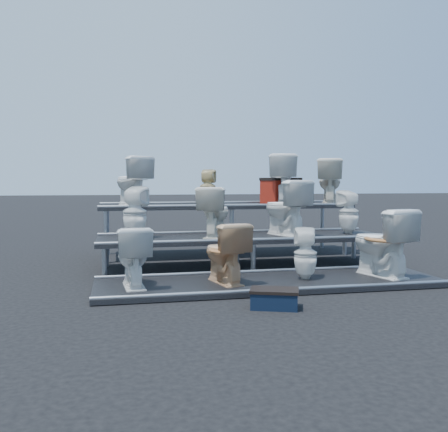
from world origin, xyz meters
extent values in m
plane|color=black|center=(0.00, 0.00, 0.00)|extent=(80.00, 80.00, 0.00)
cube|color=black|center=(0.00, -1.30, 0.03)|extent=(4.20, 1.20, 0.06)
cube|color=black|center=(0.00, 0.00, 0.23)|extent=(4.20, 1.20, 0.46)
cube|color=black|center=(0.00, 1.30, 0.43)|extent=(4.20, 1.20, 0.86)
imported|color=white|center=(-1.64, -1.30, 0.41)|extent=(0.44, 0.70, 0.69)
imported|color=tan|center=(-0.58, -1.30, 0.42)|extent=(0.55, 0.78, 0.72)
imported|color=white|center=(0.43, -1.30, 0.37)|extent=(0.35, 0.35, 0.63)
imported|color=white|center=(1.45, -1.30, 0.49)|extent=(0.68, 0.94, 0.86)
imported|color=white|center=(-1.57, 0.00, 0.82)|extent=(0.44, 0.44, 0.73)
imported|color=white|center=(-0.44, 0.00, 0.82)|extent=(0.65, 0.81, 0.72)
imported|color=white|center=(0.62, 0.00, 0.87)|extent=(0.67, 0.90, 0.82)
imported|color=white|center=(1.64, 0.00, 0.79)|extent=(0.34, 0.35, 0.66)
imported|color=white|center=(-1.56, 1.30, 1.26)|extent=(0.72, 0.89, 0.80)
imported|color=#D7C284|center=(-0.30, 1.30, 1.16)|extent=(0.35, 0.35, 0.60)
imported|color=white|center=(0.99, 1.30, 1.29)|extent=(0.66, 0.93, 0.86)
imported|color=white|center=(1.90, 1.30, 1.26)|extent=(0.71, 0.89, 0.79)
cube|color=#A02011|center=(1.02, 1.38, 1.07)|extent=(0.69, 0.62, 0.41)
cube|color=black|center=(-0.30, -2.34, 0.08)|extent=(0.52, 0.42, 0.16)
camera|label=1|loc=(-1.82, -7.00, 1.26)|focal=40.00mm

